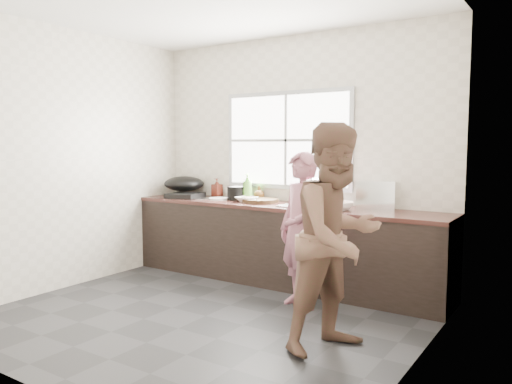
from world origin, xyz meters
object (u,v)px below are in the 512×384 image
Objects in this scene: person_side at (337,238)px; dish_rack at (374,195)px; cutting_board at (260,201)px; glass_jar at (234,194)px; plate_food at (219,199)px; bottle_brown_short at (259,194)px; bowl_held at (327,205)px; bottle_green at (247,187)px; pot_lid_right at (195,198)px; bowl_mince at (247,199)px; bottle_brown_tall at (217,188)px; pot_lid_left at (203,199)px; woman at (301,235)px; bowl_crabs at (340,207)px; wok at (184,184)px; burner at (185,195)px; black_pot at (237,193)px.

dish_rack is at bearing 32.65° from person_side.
cutting_board is at bearing 165.84° from dish_rack.
plate_food is at bearing -103.55° from glass_jar.
bottle_brown_short is at bearing 126.93° from cutting_board.
bottle_green reaches higher than bowl_held.
bowl_held is 1.74m from pot_lid_right.
bowl_mince is 1.12× the size of bottle_brown_tall.
cutting_board reaches higher than plate_food.
bottle_brown_short is (0.62, 0.00, -0.03)m from bottle_brown_tall.
bottle_green is (-0.09, 0.14, 0.13)m from bowl_mince.
pot_lid_left is at bearing -178.83° from bowl_held.
bowl_held is 0.80× the size of pot_lid_left.
glass_jar is at bearing 0.00° from bottle_brown_tall.
woman is 5.70× the size of pot_lid_left.
woman is at bearing 65.97° from person_side.
bowl_mince is 0.76× the size of bottle_green.
bowl_crabs is at bearing -1.31° from pot_lid_right.
bowl_crabs is 0.17m from bowl_held.
bowl_held is 1.59m from pot_lid_left.
bottle_brown_tall is 0.95× the size of pot_lid_right.
wok reaches higher than pot_lid_right.
bowl_crabs is (1.00, -0.10, 0.01)m from cutting_board.
bowl_mince is at bearing 166.63° from dish_rack.
bottle_green is (-1.24, 0.20, 0.12)m from bowl_crabs.
cutting_board is 1.85× the size of pot_lid_right.
pot_lid_right is (-0.66, -0.16, -0.15)m from bottle_green.
bottle_brown_short is 1.71× the size of glass_jar.
person_side is 2.47m from plate_food.
pot_lid_left is at bearing -159.39° from bottle_green.
person_side reaches higher than bottle_brown_short.
bottle_brown_short is at bearing 28.24° from plate_food.
glass_jar is at bearing 76.45° from plate_food.
burner is at bearing -133.36° from bottle_brown_tall.
bowl_held is 1.88m from burner.
person_side is at bearing -21.70° from woman.
bowl_held reaches higher than cutting_board.
woman is 0.99m from person_side.
wok is at bearing -178.43° from bottle_green.
wok is (-2.04, 0.70, 0.34)m from woman.
bottle_green reaches higher than burner.
wok is at bearing -169.07° from glass_jar.
plate_food is at bearing 79.90° from person_side.
bottle_brown_tall reaches higher than burner.
bottle_brown_tall is 0.89× the size of pot_lid_left.
burner is at bearing -167.27° from black_pot.
glass_jar is (0.26, 0.00, -0.06)m from bottle_brown_tall.
pot_lid_right is (0.13, 0.02, -0.02)m from burner.
person_side is 2.59m from pot_lid_left.
bowl_mince is at bearing -58.61° from bottle_green.
burner is at bearing -179.32° from bowl_held.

